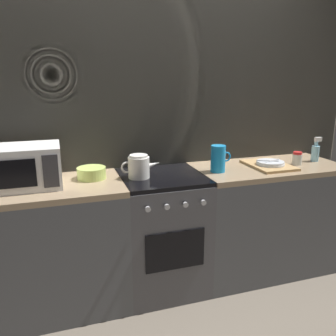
{
  "coord_description": "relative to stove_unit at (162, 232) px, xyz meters",
  "views": [
    {
      "loc": [
        -0.71,
        -2.32,
        1.61
      ],
      "look_at": [
        0.05,
        0.0,
        0.95
      ],
      "focal_mm": 37.25,
      "sensor_mm": 36.0,
      "label": 1
    }
  ],
  "objects": [
    {
      "name": "microwave",
      "position": [
        -0.92,
        0.02,
        0.59
      ],
      "size": [
        0.46,
        0.35,
        0.27
      ],
      "color": "white",
      "rests_on": "counter_left"
    },
    {
      "name": "spray_bottle",
      "position": [
        1.35,
        0.01,
        0.53
      ],
      "size": [
        0.08,
        0.06,
        0.2
      ],
      "color": "#8CCCE5",
      "rests_on": "counter_right"
    },
    {
      "name": "pitcher",
      "position": [
        0.43,
        -0.04,
        0.55
      ],
      "size": [
        0.16,
        0.11,
        0.2
      ],
      "color": "#198CD8",
      "rests_on": "counter_right"
    },
    {
      "name": "counter_left",
      "position": [
        -0.9,
        0.0,
        0.0
      ],
      "size": [
        1.2,
        0.6,
        0.9
      ],
      "color": "#515459",
      "rests_on": "ground_plane"
    },
    {
      "name": "stove_unit",
      "position": [
        0.0,
        0.0,
        0.0
      ],
      "size": [
        0.6,
        0.63,
        0.9
      ],
      "color": "#4C4C51",
      "rests_on": "ground_plane"
    },
    {
      "name": "kettle",
      "position": [
        -0.17,
        -0.01,
        0.53
      ],
      "size": [
        0.28,
        0.15,
        0.17
      ],
      "color": "white",
      "rests_on": "stove_unit"
    },
    {
      "name": "counter_right",
      "position": [
        0.9,
        0.0,
        0.0
      ],
      "size": [
        1.2,
        0.6,
        0.9
      ],
      "color": "#515459",
      "rests_on": "ground_plane"
    },
    {
      "name": "dish_pile",
      "position": [
        0.88,
        -0.03,
        0.47
      ],
      "size": [
        0.3,
        0.4,
        0.06
      ],
      "color": "tan",
      "rests_on": "counter_right"
    },
    {
      "name": "ground_plane",
      "position": [
        0.0,
        0.0,
        -0.45
      ],
      "size": [
        8.0,
        8.0,
        0.0
      ],
      "primitive_type": "plane",
      "color": "#6B6054"
    },
    {
      "name": "spice_jar",
      "position": [
        1.13,
        -0.04,
        0.5
      ],
      "size": [
        0.08,
        0.08,
        0.1
      ],
      "color": "silver",
      "rests_on": "counter_right"
    },
    {
      "name": "back_wall",
      "position": [
        0.0,
        0.32,
        0.75
      ],
      "size": [
        3.6,
        0.05,
        2.4
      ],
      "color": "#B2AD9E",
      "rests_on": "ground_plane"
    },
    {
      "name": "mixing_bowl",
      "position": [
        -0.49,
        0.07,
        0.49
      ],
      "size": [
        0.2,
        0.2,
        0.08
      ],
      "primitive_type": "cylinder",
      "color": "#B7D166",
      "rests_on": "counter_left"
    }
  ]
}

